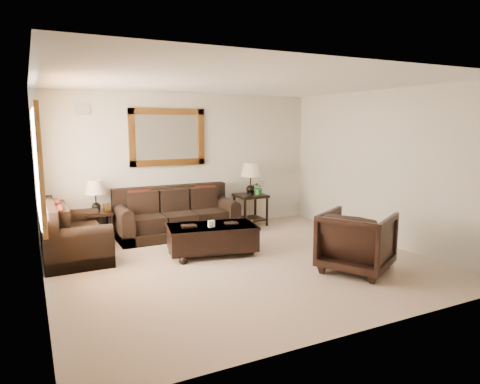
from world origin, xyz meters
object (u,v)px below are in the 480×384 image
loveseat (71,237)px  coffee_table (212,236)px  armchair (357,239)px  end_table_left (96,202)px  end_table_right (251,185)px  sofa (176,218)px

loveseat → coffee_table: 2.23m
armchair → loveseat: bearing=25.8°
end_table_left → loveseat: bearing=-123.8°
end_table_left → end_table_right: size_ratio=0.85×
sofa → coffee_table: sofa is taller
coffee_table → armchair: size_ratio=1.61×
sofa → coffee_table: (0.14, -1.44, -0.03)m
loveseat → coffee_table: bearing=-111.4°
loveseat → armchair: size_ratio=1.69×
sofa → end_table_right: end_table_right is taller
sofa → loveseat: bearing=-162.2°
sofa → loveseat: 2.04m
end_table_right → coffee_table: bearing=-134.7°
loveseat → armchair: (3.63, -2.48, 0.14)m
coffee_table → armchair: armchair is taller
end_table_right → armchair: (0.03, -3.21, -0.38)m
end_table_right → armchair: 3.23m
coffee_table → sofa: bearing=106.3°
sofa → armchair: size_ratio=2.35×
sofa → armchair: 3.54m
end_table_right → loveseat: bearing=-168.6°
end_table_right → end_table_left: bearing=179.2°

